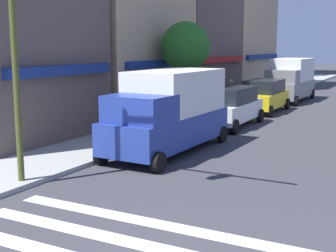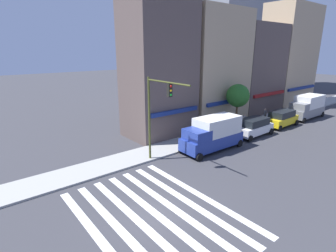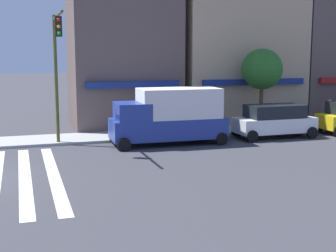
# 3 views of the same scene
# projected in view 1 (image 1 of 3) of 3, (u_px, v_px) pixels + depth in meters

# --- Properties ---
(traffic_signal) EXTENTS (0.32, 4.79, 6.89)m
(traffic_signal) POSITION_uv_depth(u_px,v_px,m) (42.00, 18.00, 12.12)
(traffic_signal) COLOR #474C1E
(traffic_signal) RESTS_ON ground_plane
(box_truck_blue) EXTENTS (6.25, 2.42, 3.04)m
(box_truck_blue) POSITION_uv_depth(u_px,v_px,m) (169.00, 110.00, 17.38)
(box_truck_blue) COLOR navy
(box_truck_blue) RESTS_ON ground_plane
(suv_white) EXTENTS (4.72, 2.12, 1.94)m
(suv_white) POSITION_uv_depth(u_px,v_px,m) (230.00, 106.00, 23.09)
(suv_white) COLOR white
(suv_white) RESTS_ON ground_plane
(suv_yellow) EXTENTS (4.73, 2.12, 1.94)m
(suv_yellow) POSITION_uv_depth(u_px,v_px,m) (264.00, 95.00, 28.04)
(suv_yellow) COLOR yellow
(suv_yellow) RESTS_ON ground_plane
(box_truck_grey) EXTENTS (6.23, 2.42, 3.04)m
(box_truck_grey) POSITION_uv_depth(u_px,v_px,m) (290.00, 79.00, 33.51)
(box_truck_grey) COLOR slate
(box_truck_grey) RESTS_ON ground_plane
(pedestrian_blue_shirt) EXTENTS (0.32, 0.32, 1.77)m
(pedestrian_blue_shirt) POSITION_uv_depth(u_px,v_px,m) (137.00, 108.00, 21.79)
(pedestrian_blue_shirt) COLOR #23232D
(pedestrian_blue_shirt) RESTS_ON sidewalk_left
(pedestrian_grey_coat) EXTENTS (0.32, 0.32, 1.77)m
(pedestrian_grey_coat) POSITION_uv_depth(u_px,v_px,m) (231.00, 93.00, 28.54)
(pedestrian_grey_coat) COLOR #23232D
(pedestrian_grey_coat) RESTS_ON sidewalk_left
(pedestrian_white_shirt) EXTENTS (0.32, 0.32, 1.77)m
(pedestrian_white_shirt) POSITION_uv_depth(u_px,v_px,m) (204.00, 101.00, 24.66)
(pedestrian_white_shirt) COLOR #23232D
(pedestrian_white_shirt) RESTS_ON sidewalk_left
(fire_hydrant) EXTENTS (0.24, 0.24, 0.84)m
(fire_hydrant) POSITION_uv_depth(u_px,v_px,m) (112.00, 138.00, 17.19)
(fire_hydrant) COLOR red
(fire_hydrant) RESTS_ON sidewalk_left
(street_tree) EXTENTS (2.60, 2.60, 5.06)m
(street_tree) POSITION_uv_depth(u_px,v_px,m) (185.00, 47.00, 24.46)
(street_tree) COLOR brown
(street_tree) RESTS_ON sidewalk_left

